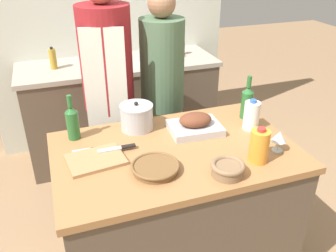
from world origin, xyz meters
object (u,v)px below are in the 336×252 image
at_px(knife_paring, 88,150).
at_px(condiment_bottle_tall, 182,48).
at_px(wine_glass_left, 279,137).
at_px(condiment_bottle_short, 53,59).
at_px(wicker_basket, 155,167).
at_px(milk_jug, 252,115).
at_px(roasting_pan, 195,125).
at_px(stock_pot, 137,117).
at_px(person_cook_aproned, 109,90).
at_px(wine_bottle_dark, 72,122).
at_px(cutting_board, 96,160).
at_px(person_cook_guest, 162,91).
at_px(stand_mixer, 152,46).
at_px(juice_jug, 259,146).
at_px(wine_bottle_green, 247,102).
at_px(condiment_bottle_extra, 167,45).
at_px(mixing_bowl, 228,168).
at_px(knife_chef, 118,148).

relative_size(knife_paring, condiment_bottle_tall, 1.20).
bearing_deg(condiment_bottle_tall, knife_paring, -128.36).
relative_size(wine_glass_left, condiment_bottle_short, 0.63).
bearing_deg(wine_glass_left, wicker_basket, 177.16).
bearing_deg(milk_jug, wine_glass_left, -88.11).
xyz_separation_m(roasting_pan, stock_pot, (-0.32, 0.15, 0.03)).
height_order(wine_glass_left, person_cook_aproned, person_cook_aproned).
bearing_deg(knife_paring, person_cook_aproned, 68.77).
distance_m(condiment_bottle_tall, condiment_bottle_short, 1.16).
distance_m(wine_bottle_dark, person_cook_aproned, 0.53).
bearing_deg(condiment_bottle_short, cutting_board, -85.51).
distance_m(wine_glass_left, person_cook_guest, 1.01).
bearing_deg(milk_jug, wine_bottle_dark, 167.16).
height_order(wicker_basket, milk_jug, milk_jug).
bearing_deg(person_cook_aproned, stand_mixer, 66.28).
xyz_separation_m(juice_jug, milk_jug, (0.15, 0.32, -0.00)).
relative_size(wicker_basket, person_cook_guest, 0.15).
relative_size(wine_bottle_green, person_cook_guest, 0.17).
distance_m(juice_jug, person_cook_aproned, 1.15).
bearing_deg(condiment_bottle_extra, wicker_basket, -110.82).
height_order(wine_bottle_green, condiment_bottle_tall, wine_bottle_green).
bearing_deg(mixing_bowl, juice_jug, 15.69).
relative_size(juice_jug, condiment_bottle_tall, 1.44).
xyz_separation_m(wine_bottle_dark, condiment_bottle_tall, (1.13, 1.19, 0.00)).
bearing_deg(knife_chef, juice_jug, -26.52).
bearing_deg(roasting_pan, cutting_board, -168.65).
xyz_separation_m(knife_chef, condiment_bottle_tall, (0.92, 1.42, 0.09)).
height_order(wicker_basket, condiment_bottle_tall, condiment_bottle_tall).
relative_size(juice_jug, knife_chef, 0.95).
relative_size(juice_jug, condiment_bottle_short, 1.05).
height_order(roasting_pan, juice_jug, juice_jug).
distance_m(knife_chef, person_cook_guest, 0.82).
bearing_deg(juice_jug, wine_bottle_dark, 147.49).
bearing_deg(wine_bottle_green, roasting_pan, -170.14).
xyz_separation_m(juice_jug, person_cook_guest, (-0.19, 1.00, -0.07)).
xyz_separation_m(knife_paring, condiment_bottle_extra, (0.93, 1.37, 0.14)).
distance_m(stand_mixer, condiment_bottle_short, 0.84).
distance_m(roasting_pan, wine_glass_left, 0.49).
xyz_separation_m(knife_chef, condiment_bottle_extra, (0.77, 1.44, 0.13)).
xyz_separation_m(cutting_board, person_cook_guest, (0.61, 0.72, 0.01)).
height_order(cutting_board, milk_jug, milk_jug).
distance_m(roasting_pan, stock_pot, 0.35).
xyz_separation_m(mixing_bowl, milk_jug, (0.35, 0.38, 0.05)).
xyz_separation_m(stock_pot, condiment_bottle_short, (-0.41, 1.17, 0.05)).
height_order(cutting_board, condiment_bottle_tall, condiment_bottle_tall).
bearing_deg(stock_pot, condiment_bottle_tall, 57.78).
height_order(wine_glass_left, person_cook_guest, person_cook_guest).
xyz_separation_m(juice_jug, condiment_bottle_short, (-0.91, 1.72, 0.04)).
distance_m(mixing_bowl, condiment_bottle_extra, 1.85).
bearing_deg(stock_pot, person_cook_aproned, 100.38).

